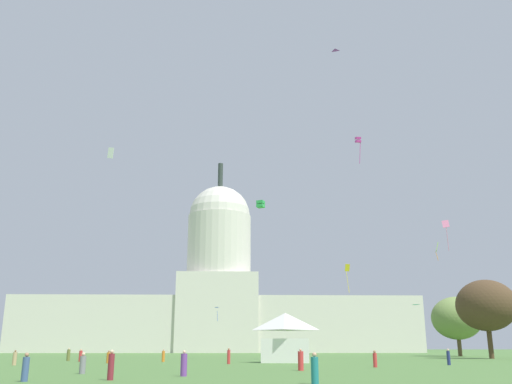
{
  "coord_description": "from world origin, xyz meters",
  "views": [
    {
      "loc": [
        0.96,
        -24.48,
        1.9
      ],
      "look_at": [
        4.48,
        72.34,
        29.1
      ],
      "focal_mm": 38.77,
      "sensor_mm": 36.0,
      "label": 1
    }
  ],
  "objects_px": {
    "person_teal_near_tree_west": "(315,370)",
    "kite_green_mid": "(261,204)",
    "person_maroon_back_center": "(111,366)",
    "person_navy_front_right": "(448,357)",
    "kite_lime_low": "(437,248)",
    "person_red_mid_center": "(375,359)",
    "person_red_front_left": "(81,356)",
    "kite_pink_mid": "(446,227)",
    "event_tent": "(286,337)",
    "person_denim_mid_left": "(25,368)",
    "person_olive_near_tree_east": "(68,355)",
    "tree_east_near": "(486,305)",
    "person_orange_back_left": "(163,356)",
    "person_tan_deep_crowd": "(15,358)",
    "kite_white_mid": "(111,153)",
    "kite_violet_high": "(335,50)",
    "capitol_building": "(218,301)",
    "person_orange_edge_west": "(109,357)",
    "person_red_front_center": "(301,361)",
    "kite_blue_low": "(218,309)",
    "person_grey_aisle_center": "(83,364)",
    "person_purple_mid_right": "(184,364)",
    "kite_magenta_mid": "(358,140)",
    "kite_turquoise_low": "(414,306)",
    "tree_east_far": "(457,318)",
    "person_red_lawn_far_left": "(229,357)"
  },
  "relations": [
    {
      "from": "person_tan_deep_crowd",
      "to": "kite_lime_low",
      "type": "xyz_separation_m",
      "value": [
        56.52,
        26.59,
        16.88
      ]
    },
    {
      "from": "kite_white_mid",
      "to": "kite_violet_high",
      "type": "bearing_deg",
      "value": -86.9
    },
    {
      "from": "tree_east_far",
      "to": "kite_lime_low",
      "type": "relative_size",
      "value": 4.24
    },
    {
      "from": "person_orange_edge_west",
      "to": "kite_lime_low",
      "type": "xyz_separation_m",
      "value": [
        48.3,
        18.9,
        16.93
      ]
    },
    {
      "from": "person_red_front_left",
      "to": "person_denim_mid_left",
      "type": "xyz_separation_m",
      "value": [
        8.68,
        -44.17,
        -0.02
      ]
    },
    {
      "from": "person_orange_edge_west",
      "to": "person_red_mid_center",
      "type": "xyz_separation_m",
      "value": [
        28.67,
        -14.91,
        0.06
      ]
    },
    {
      "from": "person_red_front_left",
      "to": "person_grey_aisle_center",
      "type": "bearing_deg",
      "value": 26.82
    },
    {
      "from": "person_olive_near_tree_east",
      "to": "kite_magenta_mid",
      "type": "xyz_separation_m",
      "value": [
        41.7,
        -3.35,
        31.35
      ]
    },
    {
      "from": "event_tent",
      "to": "person_denim_mid_left",
      "type": "bearing_deg",
      "value": -107.81
    },
    {
      "from": "person_teal_near_tree_west",
      "to": "kite_green_mid",
      "type": "xyz_separation_m",
      "value": [
        -0.32,
        55.96,
        23.4
      ]
    },
    {
      "from": "person_grey_aisle_center",
      "to": "person_denim_mid_left",
      "type": "bearing_deg",
      "value": 84.53
    },
    {
      "from": "capitol_building",
      "to": "person_navy_front_right",
      "type": "bearing_deg",
      "value": -77.59
    },
    {
      "from": "person_red_front_left",
      "to": "kite_pink_mid",
      "type": "relative_size",
      "value": 0.36
    },
    {
      "from": "person_navy_front_right",
      "to": "kite_lime_low",
      "type": "distance_m",
      "value": 33.71
    },
    {
      "from": "person_orange_edge_west",
      "to": "person_maroon_back_center",
      "type": "distance_m",
      "value": 36.23
    },
    {
      "from": "kite_blue_low",
      "to": "kite_turquoise_low",
      "type": "height_order",
      "value": "kite_blue_low"
    },
    {
      "from": "person_maroon_back_center",
      "to": "kite_violet_high",
      "type": "relative_size",
      "value": 1.21
    },
    {
      "from": "kite_pink_mid",
      "to": "kite_violet_high",
      "type": "relative_size",
      "value": 3.21
    },
    {
      "from": "event_tent",
      "to": "person_navy_front_right",
      "type": "relative_size",
      "value": 3.97
    },
    {
      "from": "person_red_front_center",
      "to": "person_orange_back_left",
      "type": "distance_m",
      "value": 31.82
    },
    {
      "from": "person_teal_near_tree_west",
      "to": "person_red_mid_center",
      "type": "bearing_deg",
      "value": 27.71
    },
    {
      "from": "person_grey_aisle_center",
      "to": "kite_blue_low",
      "type": "relative_size",
      "value": 0.48
    },
    {
      "from": "person_teal_near_tree_west",
      "to": "person_red_lawn_far_left",
      "type": "bearing_deg",
      "value": 56.25
    },
    {
      "from": "person_maroon_back_center",
      "to": "person_red_front_left",
      "type": "bearing_deg",
      "value": -12.86
    },
    {
      "from": "kite_blue_low",
      "to": "kite_green_mid",
      "type": "xyz_separation_m",
      "value": [
        8.08,
        -47.38,
        13.63
      ]
    },
    {
      "from": "person_navy_front_right",
      "to": "person_tan_deep_crowd",
      "type": "bearing_deg",
      "value": 82.29
    },
    {
      "from": "kite_turquoise_low",
      "to": "kite_violet_high",
      "type": "bearing_deg",
      "value": -94.84
    },
    {
      "from": "capitol_building",
      "to": "person_red_front_left",
      "type": "relative_size",
      "value": 82.52
    },
    {
      "from": "person_red_front_left",
      "to": "kite_blue_low",
      "type": "height_order",
      "value": "kite_blue_low"
    },
    {
      "from": "capitol_building",
      "to": "person_maroon_back_center",
      "type": "bearing_deg",
      "value": -90.47
    },
    {
      "from": "kite_white_mid",
      "to": "kite_violet_high",
      "type": "relative_size",
      "value": 1.01
    },
    {
      "from": "person_red_front_center",
      "to": "kite_green_mid",
      "type": "relative_size",
      "value": 1.19
    },
    {
      "from": "kite_white_mid",
      "to": "person_olive_near_tree_east",
      "type": "bearing_deg",
      "value": -8.95
    },
    {
      "from": "person_orange_back_left",
      "to": "person_tan_deep_crowd",
      "type": "distance_m",
      "value": 19.54
    },
    {
      "from": "person_grey_aisle_center",
      "to": "person_purple_mid_right",
      "type": "relative_size",
      "value": 0.9
    },
    {
      "from": "person_orange_back_left",
      "to": "person_red_mid_center",
      "type": "xyz_separation_m",
      "value": [
        22.85,
        -20.81,
        0.01
      ]
    },
    {
      "from": "capitol_building",
      "to": "person_maroon_back_center",
      "type": "distance_m",
      "value": 159.7
    },
    {
      "from": "person_red_front_center",
      "to": "person_red_mid_center",
      "type": "relative_size",
      "value": 1.11
    },
    {
      "from": "capitol_building",
      "to": "kite_violet_high",
      "type": "xyz_separation_m",
      "value": [
        25.06,
        -97.19,
        40.86
      ]
    },
    {
      "from": "person_red_lawn_far_left",
      "to": "person_denim_mid_left",
      "type": "relative_size",
      "value": 1.12
    },
    {
      "from": "person_orange_back_left",
      "to": "person_denim_mid_left",
      "type": "height_order",
      "value": "person_denim_mid_left"
    },
    {
      "from": "person_grey_aisle_center",
      "to": "person_purple_mid_right",
      "type": "xyz_separation_m",
      "value": [
        7.67,
        -3.65,
        0.08
      ]
    },
    {
      "from": "person_olive_near_tree_east",
      "to": "tree_east_near",
      "type": "bearing_deg",
      "value": 71.53
    },
    {
      "from": "tree_east_near",
      "to": "kite_magenta_mid",
      "type": "bearing_deg",
      "value": -146.95
    },
    {
      "from": "person_red_mid_center",
      "to": "kite_green_mid",
      "type": "bearing_deg",
      "value": -61.12
    },
    {
      "from": "person_teal_near_tree_west",
      "to": "person_maroon_back_center",
      "type": "bearing_deg",
      "value": 118.96
    },
    {
      "from": "tree_east_near",
      "to": "kite_green_mid",
      "type": "relative_size",
      "value": 8.83
    },
    {
      "from": "kite_violet_high",
      "to": "capitol_building",
      "type": "bearing_deg",
      "value": 124.92
    },
    {
      "from": "tree_east_near",
      "to": "person_maroon_back_center",
      "type": "distance_m",
      "value": 77.72
    },
    {
      "from": "person_orange_back_left",
      "to": "person_tan_deep_crowd",
      "type": "height_order",
      "value": "person_orange_back_left"
    }
  ]
}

